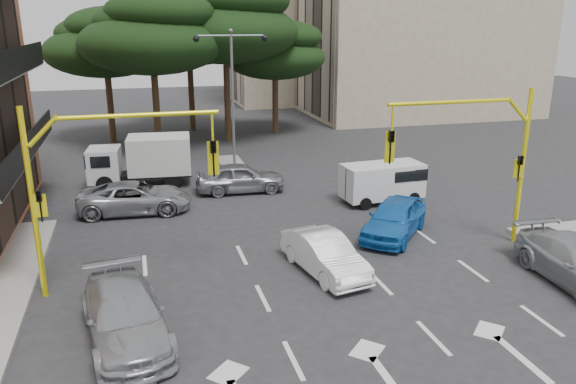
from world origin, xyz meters
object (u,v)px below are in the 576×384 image
Objects in this scene: street_lamp_center at (232,75)px; car_silver_cross_a at (135,198)px; car_white_hatch at (325,254)px; car_silver_cross_b at (240,177)px; signal_mast_right at (483,148)px; van_white at (382,183)px; signal_mast_left at (93,173)px; box_truck_a at (141,161)px; car_silver_wagon at (125,315)px; car_blue_compact at (394,218)px.

street_lamp_center reaches higher than car_silver_cross_a.
car_white_hatch is 10.21m from car_silver_cross_b.
car_silver_cross_a is at bearing 148.73° from signal_mast_right.
van_white reaches higher than car_silver_cross_a.
signal_mast_left is 1.13× the size of box_truck_a.
car_silver_cross_a is (-6.18, 8.32, 0.01)m from car_white_hatch.
street_lamp_center is 2.04× the size of van_white.
car_silver_wagon is 1.30× the size of van_white.
car_silver_wagon is (-6.59, -2.57, 0.04)m from car_white_hatch.
car_white_hatch is at bearing -41.38° from van_white.
signal_mast_left reaches higher than van_white.
signal_mast_right reaches higher than car_silver_wagon.
van_white reaches higher than car_silver_cross_b.
signal_mast_left is 1.57× the size of van_white.
box_truck_a reaches higher than car_blue_compact.
street_lamp_center is 1.75× the size of car_silver_cross_b.
signal_mast_left is at bearing 93.41° from car_silver_wagon.
car_silver_cross_b is at bearing -113.24° from box_truck_a.
car_blue_compact is (4.31, -12.21, -4.67)m from street_lamp_center.
signal_mast_right reaches higher than car_blue_compact.
car_silver_wagon is (-12.91, -3.30, -3.16)m from signal_mast_right.
car_silver_wagon is at bearing -165.68° from signal_mast_right.
car_silver_cross_b is at bearing 57.77° from car_silver_wagon.
car_silver_cross_a is (1.10, 7.60, -3.19)m from signal_mast_left.
van_white is 0.72× the size of box_truck_a.
signal_mast_right reaches higher than box_truck_a.
signal_mast_right is 1.13× the size of box_truck_a.
signal_mast_left is 11.68m from car_blue_compact.
car_silver_cross_b is (-7.32, 9.44, -3.13)m from signal_mast_right.
car_white_hatch is (-6.33, -0.73, -3.20)m from signal_mast_right.
car_blue_compact is 0.89× the size of car_silver_wagon.
car_silver_cross_b reaches higher than car_silver_cross_a.
car_silver_wagon is at bearing -111.92° from car_blue_compact.
car_silver_cross_a is at bearing 179.59° from box_truck_a.
signal_mast_left is 7.99m from car_white_hatch.
signal_mast_right is at bearing -4.38° from car_white_hatch.
car_silver_cross_a is at bearing 81.74° from signal_mast_left.
signal_mast_left is (-13.61, 0.00, 0.00)m from signal_mast_right.
signal_mast_right is 1.21× the size of car_silver_wagon.
car_silver_cross_b is at bearing -65.84° from car_silver_cross_a.
box_truck_a is (0.84, 15.31, 0.58)m from car_silver_wagon.
box_truck_a reaches higher than car_silver_wagon.
car_blue_compact is 11.56m from car_silver_cross_a.
street_lamp_center is 15.49m from car_white_hatch.
street_lamp_center reaches higher than signal_mast_left.
van_white is at bearing 29.81° from car_silver_wagon.
car_silver_cross_b is (5.19, 1.84, 0.06)m from car_silver_cross_a.
car_silver_cross_a is 0.94× the size of box_truck_a.
signal_mast_right reaches higher than car_white_hatch.
car_white_hatch is 0.83× the size of car_silver_cross_a.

